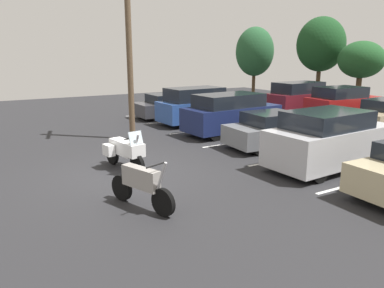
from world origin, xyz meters
The scene contains 15 objects.
ground centered at (0.00, 0.00, -0.05)m, with size 44.00×44.00×0.10m, color #262628.
motorcycle_touring centered at (-0.24, 0.22, 0.65)m, with size 2.27×0.99×1.38m.
motorcycle_second centered at (2.82, -0.50, 0.59)m, with size 2.07×0.90×1.33m.
parking_stripes centered at (-1.49, 6.50, 0.00)m, with size 17.61×5.19×0.01m.
car_charcoal centered at (-8.56, 6.23, 0.68)m, with size 1.98×4.61×1.39m.
car_blue centered at (-6.07, 6.56, 0.94)m, with size 2.10×4.84×1.93m.
car_navy centered at (-3.14, 6.48, 0.94)m, with size 2.19×4.76×1.86m.
car_grey centered at (-0.15, 6.54, 0.68)m, with size 2.00×4.32×1.42m.
car_silver centered at (2.82, 6.10, 0.93)m, with size 2.15×4.61×1.90m.
car_far_maroon centered at (-5.71, 13.60, 0.97)m, with size 2.09×4.80×1.96m.
car_far_red centered at (-2.81, 13.90, 0.93)m, with size 2.12×4.36×1.89m.
utility_pole centered at (-4.36, 2.05, 4.21)m, with size 1.78×0.53×8.07m.
tree_right centered at (-10.52, 20.53, 4.34)m, with size 3.79×3.79×6.49m.
tree_center_left centered at (-15.83, 18.20, 3.79)m, with size 3.37×3.37×5.94m.
tree_far_left centered at (-6.69, 20.46, 3.20)m, with size 3.22×3.22×4.53m.
Camera 1 is at (10.74, -3.68, 3.69)m, focal length 34.69 mm.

